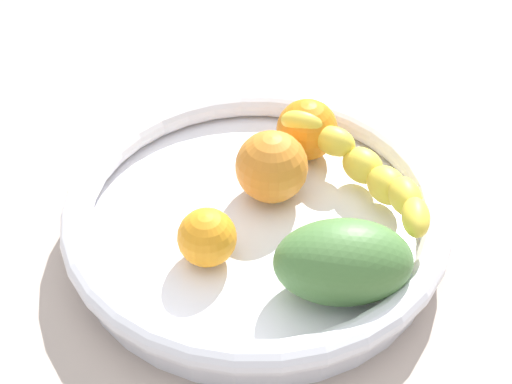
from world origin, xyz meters
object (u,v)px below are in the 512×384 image
orange_front (207,237)px  mango_green (343,262)px  banana_draped_left (368,171)px  orange_mid_left (272,167)px  orange_mid_right (307,130)px  fruit_bowl (256,214)px

orange_front → mango_green: (-11.26, 2.47, 0.86)cm
banana_draped_left → orange_mid_left: bearing=1.9°
orange_mid_left → orange_mid_right: 7.12cm
banana_draped_left → orange_front: 16.29cm
orange_front → orange_mid_right: size_ratio=0.83×
orange_mid_left → mango_green: bearing=120.2°
orange_mid_right → mango_green: size_ratio=0.55×
fruit_bowl → orange_mid_right: size_ratio=5.71×
fruit_bowl → orange_front: (3.62, 5.48, 2.30)cm
orange_mid_left → orange_mid_right: size_ratio=1.11×
fruit_bowl → mango_green: bearing=133.8°
orange_mid_left → banana_draped_left: bearing=-178.1°
banana_draped_left → orange_mid_right: bearing=-46.7°
orange_mid_right → mango_green: bearing=101.1°
fruit_bowl → orange_front: 6.96cm
orange_mid_left → mango_green: same height
fruit_bowl → banana_draped_left: banana_draped_left is taller
banana_draped_left → orange_front: bearing=33.3°
orange_front → orange_mid_right: bearing=-117.5°
fruit_bowl → orange_mid_right: (-4.21, -9.59, 2.83)cm
orange_mid_right → mango_green: (-3.43, 17.54, 0.32)cm
orange_mid_left → mango_green: (-6.47, 11.11, -0.01)cm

